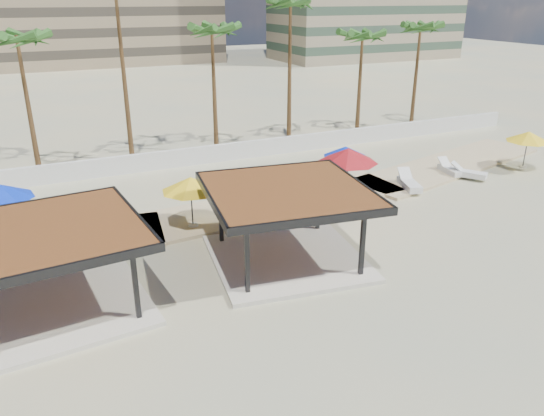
{
  "coord_description": "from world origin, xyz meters",
  "views": [
    {
      "loc": [
        -9.15,
        -17.26,
        10.63
      ],
      "look_at": [
        0.54,
        3.54,
        1.4
      ],
      "focal_mm": 35.0,
      "sensor_mm": 36.0,
      "label": 1
    }
  ],
  "objects": [
    {
      "name": "palm_c",
      "position": [
        -9.0,
        18.1,
        7.99
      ],
      "size": [
        3.0,
        3.0,
        9.15
      ],
      "color": "brown",
      "rests_on": "ground"
    },
    {
      "name": "palm_e",
      "position": [
        3.0,
        18.4,
        8.15
      ],
      "size": [
        3.0,
        3.0,
        9.31
      ],
      "color": "brown",
      "rests_on": "ground"
    },
    {
      "name": "umbrella_e",
      "position": [
        19.67,
        5.8,
        2.24
      ],
      "size": [
        3.58,
        3.58,
        2.4
      ],
      "rotation": [
        0.0,
        0.0,
        0.43
      ],
      "color": "beige",
      "rests_on": "promenade"
    },
    {
      "name": "lounger_c",
      "position": [
        15.09,
        5.9,
        0.38
      ],
      "size": [
        1.77,
        2.18,
        0.82
      ],
      "rotation": [
        0.0,
        0.0,
        2.16
      ],
      "color": "silver",
      "rests_on": "promenade"
    },
    {
      "name": "lounger_d",
      "position": [
        14.6,
        6.98,
        0.37
      ],
      "size": [
        0.95,
        2.15,
        0.79
      ],
      "rotation": [
        0.0,
        0.0,
        1.43
      ],
      "color": "silver",
      "rests_on": "promenade"
    },
    {
      "name": "promenade",
      "position": [
        2.0,
        7.67,
        0.06
      ],
      "size": [
        44.45,
        7.97,
        0.24
      ],
      "color": "#C6B284",
      "rests_on": "ground"
    },
    {
      "name": "umbrella_b",
      "position": [
        -2.66,
        5.8,
        2.34
      ],
      "size": [
        3.36,
        3.36,
        2.51
      ],
      "rotation": [
        0.0,
        0.0,
        0.22
      ],
      "color": "beige",
      "rests_on": "promenade"
    },
    {
      "name": "ground",
      "position": [
        0.0,
        0.0,
        0.0
      ],
      "size": [
        200.0,
        200.0,
        0.0
      ],
      "primitive_type": "plane",
      "color": "tan",
      "rests_on": "ground"
    },
    {
      "name": "palm_g",
      "position": [
        15.0,
        18.2,
        7.48
      ],
      "size": [
        3.0,
        3.0,
        8.6
      ],
      "color": "brown",
      "rests_on": "ground"
    },
    {
      "name": "palm_h",
      "position": [
        21.0,
        18.8,
        7.9
      ],
      "size": [
        3.0,
        3.0,
        9.05
      ],
      "color": "brown",
      "rests_on": "ground"
    },
    {
      "name": "umbrella_c",
      "position": [
        6.1,
        5.8,
        2.66
      ],
      "size": [
        3.71,
        3.71,
        2.89
      ],
      "rotation": [
        0.0,
        0.0,
        0.15
      ],
      "color": "beige",
      "rests_on": "promenade"
    },
    {
      "name": "lounger_b",
      "position": [
        10.47,
        5.85,
        0.4
      ],
      "size": [
        1.45,
        2.48,
        0.89
      ],
      "rotation": [
        0.0,
        0.0,
        1.26
      ],
      "color": "silver",
      "rests_on": "promenade"
    },
    {
      "name": "palm_f",
      "position": [
        9.0,
        18.6,
        9.68
      ],
      "size": [
        3.0,
        3.0,
        10.95
      ],
      "color": "brown",
      "rests_on": "ground"
    },
    {
      "name": "boundary_wall",
      "position": [
        0.0,
        16.0,
        0.6
      ],
      "size": [
        56.0,
        0.3,
        1.2
      ],
      "primitive_type": "cube",
      "color": "silver",
      "rests_on": "ground"
    },
    {
      "name": "pavilion_central",
      "position": [
        0.04,
        0.97,
        1.97
      ],
      "size": [
        7.34,
        7.34,
        3.3
      ],
      "rotation": [
        0.0,
        0.0,
        -0.14
      ],
      "color": "beige",
      "rests_on": "ground"
    },
    {
      "name": "umbrella_d",
      "position": [
        7.28,
        7.9,
        2.18
      ],
      "size": [
        2.85,
        2.85,
        2.33
      ],
      "rotation": [
        0.0,
        0.0,
        -0.09
      ],
      "color": "beige",
      "rests_on": "promenade"
    },
    {
      "name": "umbrella_f",
      "position": [
        -10.79,
        8.29,
        2.38
      ],
      "size": [
        3.47,
        3.47,
        2.56
      ],
      "rotation": [
        0.0,
        0.0,
        -0.23
      ],
      "color": "beige",
      "rests_on": "promenade"
    },
    {
      "name": "pavilion_west",
      "position": [
        -9.18,
        1.08,
        1.91
      ],
      "size": [
        6.84,
        6.84,
        3.21
      ],
      "rotation": [
        0.0,
        0.0,
        0.08
      ],
      "color": "beige",
      "rests_on": "ground"
    }
  ]
}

